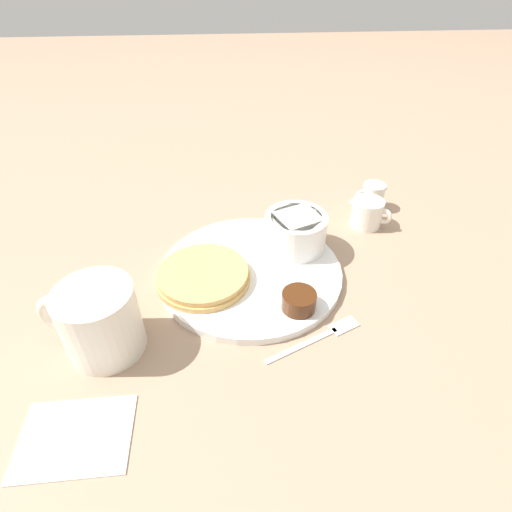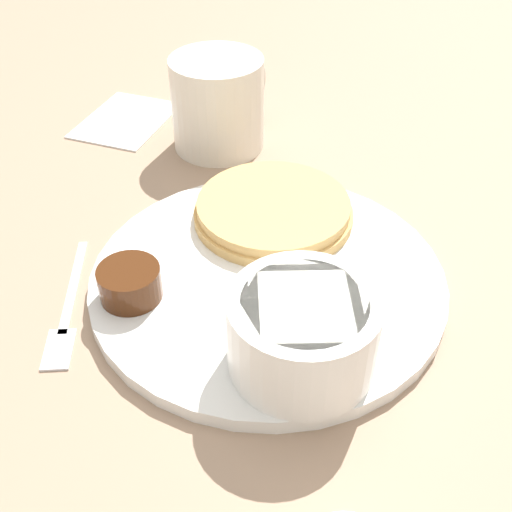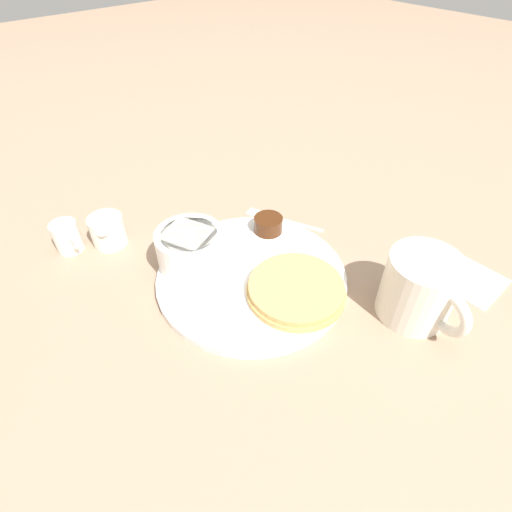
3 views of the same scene
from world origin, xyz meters
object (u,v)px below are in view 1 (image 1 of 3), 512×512
Objects in this scene: plate at (250,271)px; creamer_pitcher_far at (372,196)px; fork at (324,335)px; bowl at (295,230)px; creamer_pitcher_near at (367,213)px; coffee_mug at (99,320)px.

creamer_pitcher_far is (-0.25, -0.18, 0.02)m from plate.
creamer_pitcher_far is at bearing -144.53° from plate.
bowl is at bearing -86.66° from fork.
creamer_pitcher_near is at bearing 64.16° from creamer_pitcher_far.
bowl reaches higher than fork.
coffee_mug is 0.53m from creamer_pitcher_far.
creamer_pitcher_far reaches higher than fork.
fork is at bearing 178.54° from coffee_mug.
creamer_pitcher_near is 1.12× the size of creamer_pitcher_far.
coffee_mug is at bearing -1.46° from fork.
plate is 0.10m from bowl.
coffee_mug is 0.29m from fork.
bowl is at bearing -145.85° from plate.
creamer_pitcher_near is (-0.22, -0.12, 0.02)m from plate.
creamer_pitcher_near reaches higher than fork.
fork is at bearing 62.31° from creamer_pitcher_near.
creamer_pitcher_far is 0.35m from fork.
creamer_pitcher_near is at bearing -154.76° from bowl.
bowl is (-0.08, -0.05, 0.04)m from plate.
coffee_mug reaches higher than creamer_pitcher_far.
creamer_pitcher_near is 0.06m from creamer_pitcher_far.
bowl is 1.61× the size of creamer_pitcher_far.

